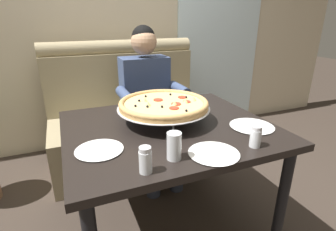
{
  "coord_description": "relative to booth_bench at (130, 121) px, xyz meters",
  "views": [
    {
      "loc": [
        -0.54,
        -1.29,
        1.34
      ],
      "look_at": [
        0.02,
        0.06,
        0.77
      ],
      "focal_mm": 27.76,
      "sensor_mm": 36.0,
      "label": 1
    }
  ],
  "objects": [
    {
      "name": "ground_plane",
      "position": [
        0.0,
        -0.97,
        -0.4
      ],
      "size": [
        16.0,
        16.0,
        0.0
      ],
      "primitive_type": "plane",
      "color": "#382D26"
    },
    {
      "name": "plate_far_side",
      "position": [
        0.44,
        -1.17,
        0.35
      ],
      "size": [
        0.25,
        0.25,
        0.02
      ],
      "color": "white",
      "rests_on": "dining_table"
    },
    {
      "name": "plate_near_right",
      "position": [
        -0.42,
        -1.12,
        0.35
      ],
      "size": [
        0.23,
        0.23,
        0.02
      ],
      "color": "white",
      "rests_on": "dining_table"
    },
    {
      "name": "dining_table",
      "position": [
        0.0,
        -0.97,
        0.25
      ],
      "size": [
        1.18,
        1.0,
        0.74
      ],
      "color": "black",
      "rests_on": "ground_plane"
    },
    {
      "name": "booth_bench",
      "position": [
        0.0,
        0.0,
        0.0
      ],
      "size": [
        1.44,
        0.78,
        1.13
      ],
      "color": "#998966",
      "rests_on": "ground_plane"
    },
    {
      "name": "shaker_oregano",
      "position": [
        -0.27,
        -1.38,
        0.39
      ],
      "size": [
        0.05,
        0.05,
        0.11
      ],
      "color": "white",
      "rests_on": "dining_table"
    },
    {
      "name": "window_panel",
      "position": [
        1.27,
        0.5,
        1.0
      ],
      "size": [
        1.1,
        0.02,
        2.8
      ],
      "primitive_type": "cube",
      "color": "white",
      "rests_on": "ground_plane"
    },
    {
      "name": "shaker_parmesan",
      "position": [
        0.29,
        -1.37,
        0.38
      ],
      "size": [
        0.05,
        0.05,
        0.11
      ],
      "color": "white",
      "rests_on": "dining_table"
    },
    {
      "name": "drinking_glass",
      "position": [
        -0.12,
        -1.33,
        0.39
      ],
      "size": [
        0.07,
        0.07,
        0.13
      ],
      "color": "silver",
      "rests_on": "dining_table"
    },
    {
      "name": "pizza",
      "position": [
        -0.0,
        -0.89,
        0.45
      ],
      "size": [
        0.55,
        0.55,
        0.14
      ],
      "color": "silver",
      "rests_on": "dining_table"
    },
    {
      "name": "plate_near_left",
      "position": [
        0.07,
        -1.36,
        0.35
      ],
      "size": [
        0.24,
        0.24,
        0.02
      ],
      "color": "white",
      "rests_on": "dining_table"
    },
    {
      "name": "back_wall_with_window",
      "position": [
        0.0,
        0.57,
        1.0
      ],
      "size": [
        6.0,
        0.12,
        2.8
      ],
      "primitive_type": "cube",
      "color": "beige",
      "rests_on": "ground_plane"
    },
    {
      "name": "diner_main",
      "position": [
        0.11,
        -0.27,
        0.31
      ],
      "size": [
        0.54,
        0.64,
        1.27
      ],
      "color": "#2D3342",
      "rests_on": "ground_plane"
    }
  ]
}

